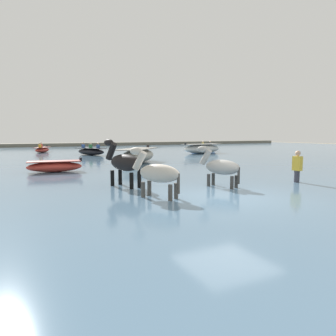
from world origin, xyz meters
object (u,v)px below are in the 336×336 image
Objects in this scene: boat_distant_west at (202,149)px; boat_mid_channel at (138,156)px; horse_trailing_grey at (221,168)px; boat_far_inshore at (203,148)px; person_onlooker_right at (297,171)px; boat_near_starboard at (91,151)px; boat_distant_east at (55,166)px; horse_lead_pinto at (157,175)px; horse_flank_black at (124,164)px; boat_near_port at (42,150)px.

boat_distant_west is 1.00× the size of boat_mid_channel.
horse_trailing_grey is 22.39m from boat_far_inshore.
boat_far_inshore reaches higher than boat_distant_west.
person_onlooker_right is at bearing -110.74° from boat_distant_west.
boat_near_starboard is 1.18× the size of boat_far_inshore.
boat_distant_east is at bearing 136.69° from person_onlooker_right.
horse_lead_pinto reaches higher than boat_far_inshore.
horse_flank_black reaches higher than boat_mid_channel.
boat_mid_channel is (3.58, 8.07, -0.34)m from horse_flank_black.
horse_lead_pinto is 5.88m from person_onlooker_right.
person_onlooker_right is (-6.11, -16.14, -0.00)m from boat_distant_west.
boat_distant_east is (-1.69, 5.36, -0.52)m from horse_flank_black.
boat_distant_east is at bearing -152.81° from boat_mid_channel.
horse_lead_pinto is at bearing -126.18° from boat_distant_west.
person_onlooker_right is at bearing -75.87° from boat_mid_channel.
boat_mid_channel is 1.59× the size of boat_distant_east.
horse_flank_black is at bearing 161.89° from person_onlooker_right.
boat_near_starboard is at bearing 101.36° from person_onlooker_right.
horse_trailing_grey reaches higher than boat_distant_east.
boat_far_inshore is at bearing 5.72° from boat_near_starboard.
boat_near_port is 25.24m from person_onlooker_right.
boat_near_port is at bearing 87.66° from boat_distant_east.
horse_flank_black reaches higher than boat_distant_east.
boat_far_inshore is 1.65× the size of person_onlooker_right.
horse_lead_pinto is 10.84m from boat_mid_channel.
horse_lead_pinto is 0.69× the size of boat_far_inshore.
boat_near_port is 16.88m from boat_distant_east.
boat_near_port is 14.88m from boat_mid_channel.
boat_mid_channel is 14.52m from boat_far_inshore.
boat_distant_east is 10.73m from person_onlooker_right.
boat_mid_channel reaches higher than boat_near_port.
boat_far_inshore is 1.03× the size of boat_distant_east.
boat_near_starboard is (-0.50, 17.91, -0.32)m from horse_trailing_grey.
horse_trailing_grey is 0.68× the size of boat_far_inshore.
horse_lead_pinto is at bearing -177.59° from person_onlooker_right.
boat_distant_east is at bearing -92.34° from boat_near_port.
boat_mid_channel is at bearing 27.19° from boat_distant_east.
horse_flank_black reaches higher than boat_near_port.
boat_far_inshore is (10.98, 9.50, -0.15)m from boat_mid_channel.
boat_near_starboard is 0.76× the size of boat_distant_west.
horse_flank_black is (-0.24, 2.25, 0.12)m from horse_lead_pinto.
boat_near_starboard is at bearing 69.46° from boat_distant_east.
horse_trailing_grey reaches higher than boat_distant_west.
person_onlooker_right is (3.18, -0.44, -0.21)m from horse_trailing_grey.
horse_trailing_grey is 24.10m from boat_near_port.
boat_near_starboard is 6.80m from boat_near_port.
person_onlooker_right is (6.12, -2.00, -0.35)m from horse_flank_black.
boat_distant_west is (9.80, -2.20, 0.12)m from boat_near_starboard.
horse_flank_black is at bearing -98.46° from boat_near_starboard.
horse_lead_pinto is 0.69× the size of boat_near_port.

